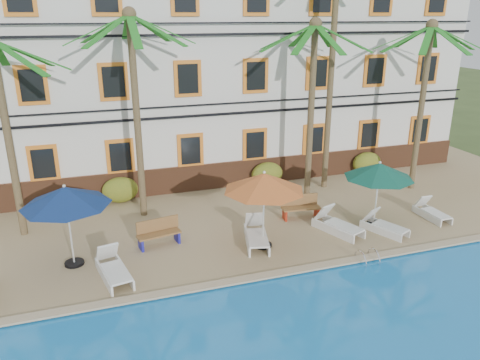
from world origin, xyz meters
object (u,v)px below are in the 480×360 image
object	(u,v)px
bench_left	(158,232)
bench_right	(300,206)
lounger_d	(337,224)
umbrella_blue	(65,197)
umbrella_red	(264,182)
pool_ladder	(367,260)
lounger_c	(256,235)
lounger_f	(431,212)
palm_d	(333,45)
palm_b	(135,87)
palm_a	(3,108)
palm_c	(312,85)
umbrella_green	(379,171)
lounger_e	(384,225)
lounger_b	(113,269)
palm_e	(425,82)

from	to	relation	value
bench_left	bench_right	world-z (taller)	same
lounger_d	umbrella_blue	bearing A→B (deg)	176.70
umbrella_red	pool_ladder	distance (m)	4.19
lounger_c	bench_right	distance (m)	2.81
lounger_f	bench_right	distance (m)	5.14
palm_d	pool_ladder	bearing A→B (deg)	-106.20
palm_b	palm_d	size ratio (longest dim) A/B	0.78
palm_a	palm_c	distance (m)	11.43
palm_c	lounger_f	distance (m)	6.87
umbrella_blue	palm_b	bearing A→B (deg)	51.25
umbrella_blue	pool_ladder	world-z (taller)	umbrella_blue
umbrella_green	lounger_e	xyz separation A→B (m)	(0.01, -0.60, -1.90)
palm_c	umbrella_red	bearing A→B (deg)	-132.68
palm_d	lounger_f	distance (m)	7.87
lounger_e	bench_left	size ratio (longest dim) A/B	1.17
lounger_d	pool_ladder	world-z (taller)	lounger_d
lounger_c	bench_right	size ratio (longest dim) A/B	1.37
lounger_e	lounger_b	bearing A→B (deg)	-179.16
palm_e	umbrella_blue	xyz separation A→B (m)	(-14.66, -2.49, -2.47)
lounger_d	lounger_b	bearing A→B (deg)	-175.10
palm_e	pool_ladder	xyz separation A→B (m)	(-5.63, -5.19, -4.79)
palm_e	bench_left	xyz separation A→B (m)	(-11.89, -1.97, -4.32)
umbrella_red	palm_d	bearing A→B (deg)	43.98
lounger_d	lounger_e	distance (m)	1.70
palm_a	umbrella_red	world-z (taller)	palm_a
lounger_b	umbrella_red	bearing A→B (deg)	5.56
bench_left	pool_ladder	distance (m)	7.05
palm_d	bench_right	world-z (taller)	palm_d
lounger_f	pool_ladder	distance (m)	4.76
palm_a	palm_c	xyz separation A→B (m)	(11.42, 0.22, 0.24)
palm_b	lounger_d	xyz separation A→B (m)	(6.51, -3.79, -4.74)
lounger_f	palm_e	bearing A→B (deg)	65.50
lounger_d	lounger_f	bearing A→B (deg)	-0.38
umbrella_green	lounger_f	world-z (taller)	umbrella_green
palm_c	umbrella_red	xyz separation A→B (m)	(-3.52, -3.81, -2.50)
palm_d	bench_left	world-z (taller)	palm_d
lounger_c	bench_left	world-z (taller)	lounger_c
palm_b	palm_c	world-z (taller)	palm_b
lounger_f	bench_right	size ratio (longest dim) A/B	1.07
palm_c	bench_left	world-z (taller)	palm_c
palm_e	umbrella_green	world-z (taller)	palm_e
palm_c	lounger_b	distance (m)	10.58
umbrella_blue	umbrella_red	bearing A→B (deg)	-6.69
pool_ladder	umbrella_blue	bearing A→B (deg)	163.37
palm_e	lounger_b	world-z (taller)	palm_e
palm_c	lounger_f	xyz separation A→B (m)	(3.59, -3.65, -4.59)
umbrella_blue	lounger_f	xyz separation A→B (m)	(13.28, -0.55, -2.07)
palm_c	palm_d	xyz separation A→B (m)	(1.26, 0.80, 1.48)
palm_a	umbrella_red	bearing A→B (deg)	-24.47
bench_left	umbrella_red	bearing A→B (deg)	-20.13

